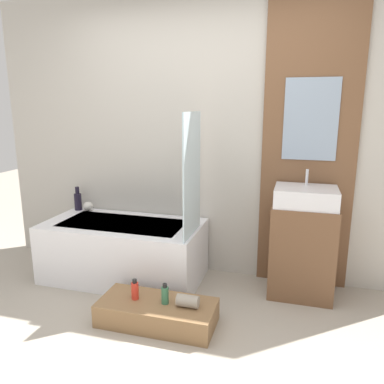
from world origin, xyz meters
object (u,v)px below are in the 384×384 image
(sink, at_px, (306,197))
(vase_tall_dark, at_px, (78,200))
(bathtub, at_px, (124,250))
(wooden_step_bench, at_px, (157,312))
(bottle_soap_secondary, at_px, (165,295))
(vase_round_light, at_px, (88,206))
(bottle_soap_primary, at_px, (135,290))

(sink, xyz_separation_m, vase_tall_dark, (-2.23, 0.14, -0.23))
(bathtub, height_order, wooden_step_bench, bathtub)
(vase_tall_dark, xyz_separation_m, bottle_soap_secondary, (1.28, -0.91, -0.40))
(vase_tall_dark, bearing_deg, bathtub, -23.63)
(vase_round_light, bearing_deg, bottle_soap_primary, -44.47)
(sink, bearing_deg, bathtub, -175.05)
(bathtub, height_order, bottle_soap_primary, bathtub)
(wooden_step_bench, height_order, sink, sink)
(sink, height_order, bottle_soap_primary, sink)
(sink, height_order, bottle_soap_secondary, sink)
(bathtub, distance_m, vase_round_light, 0.66)
(vase_round_light, distance_m, bottle_soap_primary, 1.33)
(vase_round_light, bearing_deg, bathtub, -27.40)
(bathtub, relative_size, wooden_step_bench, 1.66)
(bottle_soap_secondary, bearing_deg, vase_tall_dark, 144.52)
(wooden_step_bench, bearing_deg, vase_tall_dark, 143.08)
(sink, distance_m, bottle_soap_primary, 1.55)
(vase_tall_dark, bearing_deg, bottle_soap_primary, -41.27)
(bathtub, distance_m, bottle_soap_primary, 0.75)
(vase_tall_dark, distance_m, bottle_soap_primary, 1.44)
(bottle_soap_primary, distance_m, bottle_soap_secondary, 0.24)
(wooden_step_bench, xyz_separation_m, vase_round_light, (-1.09, 0.90, 0.50))
(bottle_soap_primary, bearing_deg, wooden_step_bench, 0.00)
(bathtub, height_order, vase_round_light, vase_round_light)
(sink, distance_m, vase_round_light, 2.14)
(vase_tall_dark, xyz_separation_m, bottle_soap_primary, (1.04, -0.91, -0.39))
(wooden_step_bench, bearing_deg, bottle_soap_primary, 180.00)
(wooden_step_bench, relative_size, bottle_soap_primary, 5.50)
(sink, distance_m, vase_tall_dark, 2.25)
(vase_tall_dark, height_order, bottle_soap_primary, vase_tall_dark)
(vase_round_light, bearing_deg, bottle_soap_secondary, -37.88)
(bathtub, relative_size, bottle_soap_secondary, 9.26)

